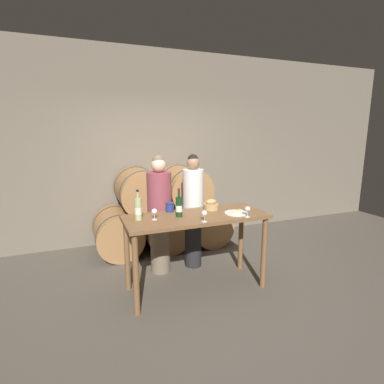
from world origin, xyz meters
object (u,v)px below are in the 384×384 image
at_px(person_right, 193,210).
at_px(wine_glass_far_left, 155,212).
at_px(tasting_table, 196,226).
at_px(cheese_plate, 236,213).
at_px(blue_crock, 170,207).
at_px(wine_glass_center, 248,209).
at_px(wine_bottle_red, 179,207).
at_px(wine_glass_left, 204,214).
at_px(bread_basket, 211,205).
at_px(wine_bottle_white, 138,209).
at_px(person_left, 160,214).

bearing_deg(person_right, wine_glass_far_left, -139.09).
xyz_separation_m(tasting_table, cheese_plate, (0.47, -0.11, 0.14)).
bearing_deg(blue_crock, wine_glass_center, -36.08).
relative_size(blue_crock, wine_glass_center, 0.90).
distance_m(tasting_table, wine_glass_center, 0.63).
relative_size(wine_bottle_red, wine_glass_left, 2.59).
distance_m(tasting_table, wine_glass_far_left, 0.54).
bearing_deg(bread_basket, wine_bottle_white, -173.72).
xyz_separation_m(wine_bottle_white, cheese_plate, (1.12, -0.18, -0.11)).
height_order(person_left, bread_basket, person_left).
height_order(bread_basket, wine_glass_left, bread_basket).
xyz_separation_m(person_right, wine_glass_far_left, (-0.69, -0.60, 0.20)).
height_order(wine_bottle_white, cheese_plate, wine_bottle_white).
bearing_deg(wine_glass_far_left, bread_basket, 13.04).
xyz_separation_m(wine_bottle_red, cheese_plate, (0.67, -0.13, -0.11)).
xyz_separation_m(person_left, bread_basket, (0.55, -0.42, 0.17)).
height_order(tasting_table, bread_basket, bread_basket).
height_order(tasting_table, wine_glass_far_left, wine_glass_far_left).
bearing_deg(tasting_table, wine_bottle_white, 173.83).
relative_size(cheese_plate, wine_glass_left, 2.16).
bearing_deg(person_right, bread_basket, -80.25).
bearing_deg(wine_glass_center, wine_glass_far_left, 164.49).
bearing_deg(wine_glass_far_left, cheese_plate, -6.18).
bearing_deg(wine_glass_far_left, person_right, 40.91).
bearing_deg(person_left, wine_glass_center, -48.13).
distance_m(person_left, wine_glass_left, 0.93).
xyz_separation_m(tasting_table, person_left, (-0.28, 0.60, 0.02)).
bearing_deg(wine_glass_left, bread_basket, 57.09).
height_order(blue_crock, wine_glass_left, wine_glass_left).
bearing_deg(person_left, wine_bottle_white, -126.02).
distance_m(wine_bottle_red, wine_glass_center, 0.78).
xyz_separation_m(person_right, wine_bottle_red, (-0.40, -0.57, 0.22)).
bearing_deg(cheese_plate, wine_bottle_red, 168.91).
bearing_deg(person_right, wine_bottle_white, -148.49).
bearing_deg(person_right, wine_glass_center, -70.38).
xyz_separation_m(wine_bottle_white, blue_crock, (0.42, 0.19, -0.06)).
relative_size(wine_bottle_white, bread_basket, 1.80).
bearing_deg(tasting_table, wine_glass_far_left, -179.53).
xyz_separation_m(person_right, bread_basket, (0.07, -0.42, 0.16)).
relative_size(blue_crock, wine_glass_left, 0.90).
distance_m(wine_glass_far_left, wine_glass_left, 0.55).
bearing_deg(person_left, cheese_plate, -43.54).
height_order(tasting_table, cheese_plate, cheese_plate).
distance_m(tasting_table, cheese_plate, 0.50).
bearing_deg(wine_glass_center, person_right, 109.62).
bearing_deg(tasting_table, wine_bottle_red, 173.55).
distance_m(cheese_plate, wine_glass_center, 0.20).
xyz_separation_m(blue_crock, wine_glass_left, (0.22, -0.53, 0.03)).
relative_size(bread_basket, wine_glass_center, 1.48).
bearing_deg(bread_basket, person_right, 99.75).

